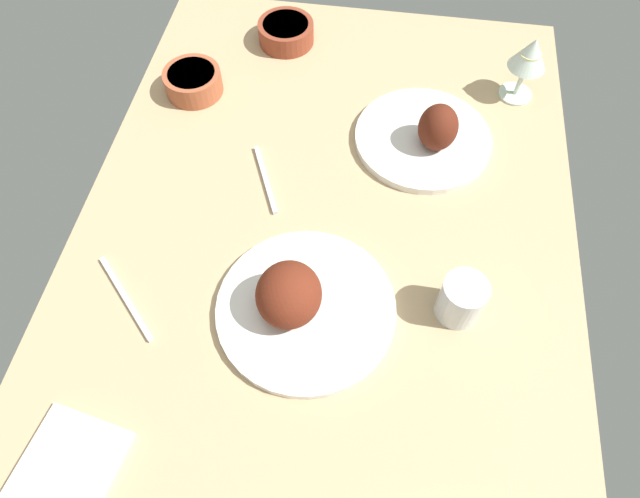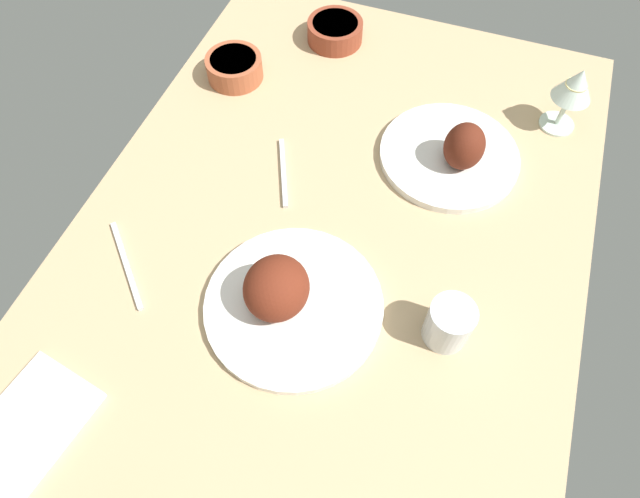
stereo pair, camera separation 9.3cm
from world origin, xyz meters
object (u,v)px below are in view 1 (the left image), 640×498
(bowl_pasta, at_px, (286,32))
(wine_glass, at_px, (530,57))
(fork_loose, at_px, (266,179))
(folded_napkin, at_px, (60,482))
(spoon_loose, at_px, (126,298))
(bowl_soup, at_px, (193,81))
(water_tumbler, at_px, (461,299))
(plate_far_side, at_px, (428,135))
(plate_center_main, at_px, (299,303))

(bowl_pasta, bearing_deg, wine_glass, -100.81)
(fork_loose, bearing_deg, bowl_pasta, 160.43)
(wine_glass, height_order, folded_napkin, wine_glass)
(wine_glass, height_order, spoon_loose, wine_glass)
(bowl_soup, xyz_separation_m, water_tumbler, (-0.44, -0.56, 0.01))
(fork_loose, bearing_deg, wine_glass, 98.29)
(fork_loose, bearing_deg, spoon_loose, -57.00)
(bowl_soup, height_order, fork_loose, bowl_soup)
(water_tumbler, xyz_separation_m, fork_loose, (0.22, 0.37, -0.04))
(bowl_soup, relative_size, spoon_loose, 0.64)
(plate_far_side, distance_m, bowl_pasta, 0.43)
(bowl_soup, distance_m, wine_glass, 0.69)
(plate_center_main, bearing_deg, plate_far_side, -25.26)
(folded_napkin, distance_m, spoon_loose, 0.29)
(spoon_loose, bearing_deg, plate_center_main, -130.37)
(fork_loose, height_order, spoon_loose, same)
(spoon_loose, bearing_deg, wine_glass, -92.85)
(folded_napkin, distance_m, fork_loose, 0.60)
(bowl_pasta, distance_m, water_tumbler, 0.74)
(plate_far_side, xyz_separation_m, fork_loose, (-0.14, 0.30, -0.02))
(fork_loose, relative_size, spoon_loose, 0.88)
(bowl_pasta, distance_m, folded_napkin, 0.98)
(spoon_loose, bearing_deg, bowl_pasta, -56.62)
(folded_napkin, height_order, spoon_loose, folded_napkin)
(wine_glass, bearing_deg, plate_far_side, 132.75)
(wine_glass, relative_size, folded_napkin, 0.76)
(plate_center_main, height_order, fork_loose, plate_center_main)
(plate_center_main, relative_size, water_tumbler, 3.52)
(plate_center_main, relative_size, folded_napkin, 1.59)
(plate_far_side, xyz_separation_m, water_tumbler, (-0.36, -0.07, 0.02))
(water_tumbler, relative_size, spoon_loose, 0.45)
(spoon_loose, bearing_deg, bowl_soup, -42.52)
(wine_glass, distance_m, spoon_loose, 0.89)
(plate_center_main, distance_m, fork_loose, 0.28)
(plate_far_side, relative_size, spoon_loose, 1.45)
(plate_far_side, height_order, folded_napkin, plate_far_side)
(plate_far_side, relative_size, fork_loose, 1.64)
(bowl_soup, bearing_deg, folded_napkin, -178.33)
(bowl_pasta, bearing_deg, water_tumbler, -147.46)
(plate_far_side, distance_m, water_tumbler, 0.37)
(wine_glass, distance_m, fork_loose, 0.58)
(plate_center_main, distance_m, bowl_soup, 0.57)
(folded_napkin, relative_size, fork_loose, 1.12)
(plate_far_side, bearing_deg, wine_glass, -47.25)
(fork_loose, xyz_separation_m, spoon_loose, (-0.28, 0.18, 0.00))
(plate_far_side, height_order, bowl_pasta, plate_far_side)
(water_tumbler, relative_size, fork_loose, 0.51)
(wine_glass, xyz_separation_m, folded_napkin, (-0.88, 0.65, -0.09))
(plate_far_side, bearing_deg, water_tumbler, -169.43)
(plate_far_side, bearing_deg, bowl_pasta, 51.33)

